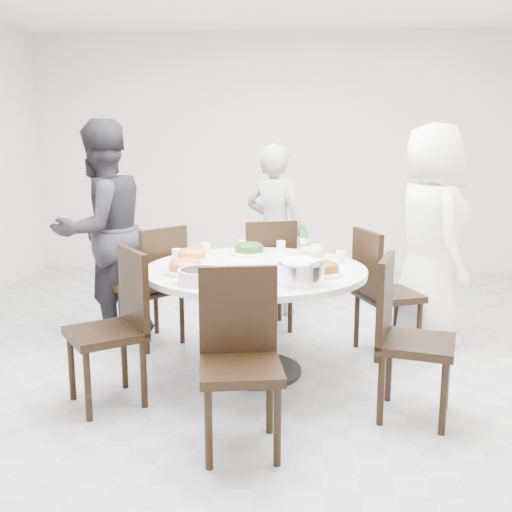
# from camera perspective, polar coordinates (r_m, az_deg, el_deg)

# --- Properties ---
(floor) EXTENTS (6.00, 6.00, 0.01)m
(floor) POSITION_cam_1_polar(r_m,az_deg,el_deg) (4.50, 1.45, -9.80)
(floor) COLOR #A9AAAE
(floor) RESTS_ON ground
(wall_back) EXTENTS (6.00, 0.01, 2.80)m
(wall_back) POSITION_cam_1_polar(r_m,az_deg,el_deg) (7.19, 2.80, 9.60)
(wall_back) COLOR silver
(wall_back) RESTS_ON ground
(wall_front) EXTENTS (6.00, 0.01, 2.80)m
(wall_front) POSITION_cam_1_polar(r_m,az_deg,el_deg) (1.23, -5.71, 0.73)
(wall_front) COLOR silver
(wall_front) RESTS_ON ground
(dining_table) EXTENTS (1.50, 1.50, 0.75)m
(dining_table) POSITION_cam_1_polar(r_m,az_deg,el_deg) (4.14, -0.05, -6.19)
(dining_table) COLOR white
(dining_table) RESTS_ON floor
(chair_ne) EXTENTS (0.54, 0.54, 0.95)m
(chair_ne) POSITION_cam_1_polar(r_m,az_deg,el_deg) (4.60, 12.51, -3.36)
(chair_ne) COLOR black
(chair_ne) RESTS_ON floor
(chair_n) EXTENTS (0.52, 0.52, 0.95)m
(chair_n) POSITION_cam_1_polar(r_m,az_deg,el_deg) (5.07, 0.94, -1.71)
(chair_n) COLOR black
(chair_n) RESTS_ON floor
(chair_nw) EXTENTS (0.59, 0.59, 0.95)m
(chair_nw) POSITION_cam_1_polar(r_m,az_deg,el_deg) (4.76, -10.02, -2.77)
(chair_nw) COLOR black
(chair_nw) RESTS_ON floor
(chair_sw) EXTENTS (0.59, 0.59, 0.95)m
(chair_sw) POSITION_cam_1_polar(r_m,az_deg,el_deg) (3.75, -14.19, -6.82)
(chair_sw) COLOR black
(chair_sw) RESTS_ON floor
(chair_s) EXTENTS (0.48, 0.48, 0.95)m
(chair_s) POSITION_cam_1_polar(r_m,az_deg,el_deg) (3.11, -1.48, -10.29)
(chair_s) COLOR black
(chair_s) RESTS_ON floor
(chair_se) EXTENTS (0.52, 0.52, 0.95)m
(chair_se) POSITION_cam_1_polar(r_m,az_deg,el_deg) (3.59, 15.08, -7.70)
(chair_se) COLOR black
(chair_se) RESTS_ON floor
(diner_right) EXTENTS (0.73, 0.95, 1.72)m
(diner_right) POSITION_cam_1_polar(r_m,az_deg,el_deg) (4.86, 16.22, 1.92)
(diner_right) COLOR white
(diner_right) RESTS_ON floor
(diner_middle) EXTENTS (0.67, 0.57, 1.56)m
(diner_middle) POSITION_cam_1_polar(r_m,az_deg,el_deg) (5.46, 1.79, 2.48)
(diner_middle) COLOR black
(diner_middle) RESTS_ON floor
(diner_left) EXTENTS (1.04, 1.08, 1.75)m
(diner_left) POSITION_cam_1_polar(r_m,az_deg,el_deg) (4.96, -14.49, 2.36)
(diner_left) COLOR black
(diner_left) RESTS_ON floor
(dish_greens) EXTENTS (0.27, 0.27, 0.07)m
(dish_greens) POSITION_cam_1_polar(r_m,az_deg,el_deg) (4.47, -0.66, 0.57)
(dish_greens) COLOR white
(dish_greens) RESTS_ON dining_table
(dish_pale) EXTENTS (0.24, 0.24, 0.06)m
(dish_pale) POSITION_cam_1_polar(r_m,az_deg,el_deg) (4.34, 5.37, 0.15)
(dish_pale) COLOR white
(dish_pale) RESTS_ON dining_table
(dish_orange) EXTENTS (0.26, 0.26, 0.07)m
(dish_orange) POSITION_cam_1_polar(r_m,az_deg,el_deg) (4.27, -6.11, -0.02)
(dish_orange) COLOR white
(dish_orange) RESTS_ON dining_table
(dish_redbrown) EXTENTS (0.26, 0.26, 0.06)m
(dish_redbrown) POSITION_cam_1_polar(r_m,az_deg,el_deg) (3.84, 6.41, -1.37)
(dish_redbrown) COLOR white
(dish_redbrown) RESTS_ON dining_table
(dish_tofu) EXTENTS (0.27, 0.27, 0.07)m
(dish_tofu) POSITION_cam_1_polar(r_m,az_deg,el_deg) (3.89, -6.75, -1.16)
(dish_tofu) COLOR white
(dish_tofu) RESTS_ON dining_table
(rice_bowl) EXTENTS (0.29, 0.29, 0.12)m
(rice_bowl) POSITION_cam_1_polar(r_m,az_deg,el_deg) (3.61, 4.28, -1.66)
(rice_bowl) COLOR silver
(rice_bowl) RESTS_ON dining_table
(soup_bowl) EXTENTS (0.28, 0.28, 0.08)m
(soup_bowl) POSITION_cam_1_polar(r_m,az_deg,el_deg) (3.63, -5.30, -1.93)
(soup_bowl) COLOR white
(soup_bowl) RESTS_ON dining_table
(beverage_bottle) EXTENTS (0.06, 0.06, 0.22)m
(beverage_bottle) POSITION_cam_1_polar(r_m,az_deg,el_deg) (4.54, 4.60, 1.65)
(beverage_bottle) COLOR #2F6A2A
(beverage_bottle) RESTS_ON dining_table
(tea_cups) EXTENTS (0.07, 0.07, 0.08)m
(tea_cups) POSITION_cam_1_polar(r_m,az_deg,el_deg) (4.67, 0.64, 1.09)
(tea_cups) COLOR white
(tea_cups) RESTS_ON dining_table
(chopsticks) EXTENTS (0.24, 0.04, 0.01)m
(chopsticks) POSITION_cam_1_polar(r_m,az_deg,el_deg) (4.65, 0.66, 0.64)
(chopsticks) COLOR tan
(chopsticks) RESTS_ON dining_table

